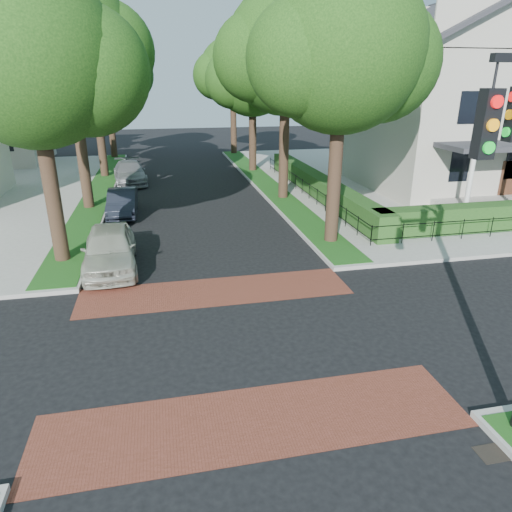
# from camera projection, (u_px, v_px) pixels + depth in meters

# --- Properties ---
(ground) EXTENTS (120.00, 120.00, 0.00)m
(ground) POSITION_uv_depth(u_px,v_px,m) (231.00, 341.00, 12.44)
(ground) COLOR black
(ground) RESTS_ON ground
(sidewalk_ne) EXTENTS (30.00, 30.00, 0.15)m
(sidewalk_ne) POSITION_uv_depth(u_px,v_px,m) (453.00, 176.00, 33.51)
(sidewalk_ne) COLOR gray
(sidewalk_ne) RESTS_ON ground
(crosswalk_far) EXTENTS (9.00, 2.20, 0.01)m
(crosswalk_far) POSITION_uv_depth(u_px,v_px,m) (216.00, 291.00, 15.36)
(crosswalk_far) COLOR brown
(crosswalk_far) RESTS_ON ground
(crosswalk_near) EXTENTS (9.00, 2.20, 0.01)m
(crosswalk_near) POSITION_uv_depth(u_px,v_px,m) (254.00, 421.00, 9.52)
(crosswalk_near) COLOR brown
(crosswalk_near) RESTS_ON ground
(storm_drain) EXTENTS (0.65, 0.45, 0.01)m
(storm_drain) POSITION_uv_depth(u_px,v_px,m) (494.00, 453.00, 8.70)
(storm_drain) COLOR black
(storm_drain) RESTS_ON ground
(grass_strip_ne) EXTENTS (1.60, 29.80, 0.02)m
(grass_strip_ne) POSITION_uv_depth(u_px,v_px,m) (266.00, 183.00, 30.86)
(grass_strip_ne) COLOR #1D4714
(grass_strip_ne) RESTS_ON sidewalk_ne
(grass_strip_nw) EXTENTS (1.60, 29.80, 0.02)m
(grass_strip_nw) POSITION_uv_depth(u_px,v_px,m) (99.00, 190.00, 28.78)
(grass_strip_nw) COLOR #1D4714
(grass_strip_nw) RESTS_ON sidewalk_nw
(tree_right_near) EXTENTS (7.75, 6.67, 10.66)m
(tree_right_near) POSITION_uv_depth(u_px,v_px,m) (343.00, 53.00, 17.38)
(tree_right_near) COLOR black
(tree_right_near) RESTS_ON sidewalk_ne
(tree_right_mid) EXTENTS (8.25, 7.09, 11.22)m
(tree_right_mid) POSITION_uv_depth(u_px,v_px,m) (287.00, 54.00, 24.56)
(tree_right_mid) COLOR black
(tree_right_mid) RESTS_ON sidewalk_ne
(tree_right_far) EXTENTS (7.25, 6.23, 9.74)m
(tree_right_far) POSITION_uv_depth(u_px,v_px,m) (253.00, 76.00, 33.14)
(tree_right_far) COLOR black
(tree_right_far) RESTS_ON sidewalk_ne
(tree_right_back) EXTENTS (7.50, 6.45, 10.20)m
(tree_right_back) POSITION_uv_depth(u_px,v_px,m) (233.00, 73.00, 41.23)
(tree_right_back) COLOR black
(tree_right_back) RESTS_ON sidewalk_ne
(tree_left_near) EXTENTS (7.50, 6.45, 10.20)m
(tree_left_near) POSITION_uv_depth(u_px,v_px,m) (35.00, 61.00, 15.39)
(tree_left_near) COLOR black
(tree_left_near) RESTS_ON sidewalk_nw
(tree_left_mid) EXTENTS (8.00, 6.88, 11.48)m
(tree_left_mid) POSITION_uv_depth(u_px,v_px,m) (70.00, 43.00, 22.31)
(tree_left_mid) COLOR black
(tree_left_mid) RESTS_ON sidewalk_nw
(tree_left_far) EXTENTS (7.00, 6.02, 9.86)m
(tree_left_far) POSITION_uv_depth(u_px,v_px,m) (95.00, 73.00, 30.94)
(tree_left_far) COLOR black
(tree_left_far) RESTS_ON sidewalk_nw
(tree_left_back) EXTENTS (7.75, 6.66, 10.44)m
(tree_left_back) POSITION_uv_depth(u_px,v_px,m) (107.00, 71.00, 39.07)
(tree_left_back) COLOR black
(tree_left_back) RESTS_ON sidewalk_nw
(hedge_main_road) EXTENTS (1.00, 18.00, 1.20)m
(hedge_main_road) POSITION_uv_depth(u_px,v_px,m) (318.00, 186.00, 27.34)
(hedge_main_road) COLOR #173F15
(hedge_main_road) RESTS_ON sidewalk_ne
(fence_main_road) EXTENTS (0.06, 18.00, 0.90)m
(fence_main_road) POSITION_uv_depth(u_px,v_px,m) (306.00, 189.00, 27.24)
(fence_main_road) COLOR black
(fence_main_road) RESTS_ON sidewalk_ne
(house_victorian) EXTENTS (13.00, 13.05, 12.48)m
(house_victorian) POSITION_uv_depth(u_px,v_px,m) (469.00, 91.00, 28.16)
(house_victorian) COLOR #B5B1A2
(house_victorian) RESTS_ON sidewalk_ne
(parked_car_front) EXTENTS (2.16, 4.82, 1.61)m
(parked_car_front) POSITION_uv_depth(u_px,v_px,m) (110.00, 248.00, 16.97)
(parked_car_front) COLOR #B0B2A0
(parked_car_front) RESTS_ON ground
(parked_car_middle) EXTENTS (1.43, 4.07, 1.34)m
(parked_car_middle) POSITION_uv_depth(u_px,v_px,m) (122.00, 203.00, 23.87)
(parked_car_middle) COLOR black
(parked_car_middle) RESTS_ON ground
(parked_car_rear) EXTENTS (2.61, 5.24, 1.46)m
(parked_car_rear) POSITION_uv_depth(u_px,v_px,m) (130.00, 173.00, 31.29)
(parked_car_rear) COLOR gray
(parked_car_rear) RESTS_ON ground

